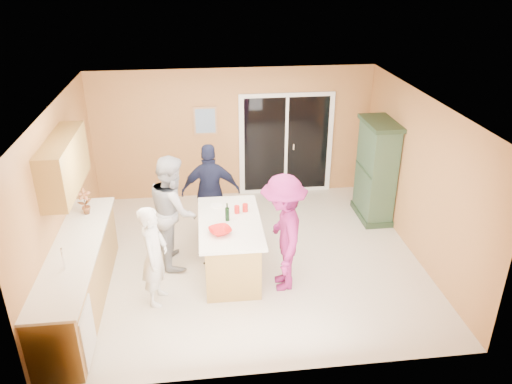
{
  "coord_description": "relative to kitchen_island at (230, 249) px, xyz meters",
  "views": [
    {
      "loc": [
        -0.7,
        -6.89,
        4.5
      ],
      "look_at": [
        0.15,
        0.1,
        1.15
      ],
      "focal_mm": 35.0,
      "sensor_mm": 36.0,
      "label": 1
    }
  ],
  "objects": [
    {
      "name": "wall_left",
      "position": [
        -2.45,
        0.35,
        0.88
      ],
      "size": [
        0.1,
        5.0,
        2.6
      ],
      "primitive_type": "cube",
      "color": "#EFA262",
      "rests_on": "ground"
    },
    {
      "name": "serving_bowl",
      "position": [
        -0.16,
        -0.34,
        0.52
      ],
      "size": [
        0.4,
        0.4,
        0.08
      ],
      "primitive_type": "imported",
      "rotation": [
        0.0,
        0.0,
        0.33
      ],
      "color": "red",
      "rests_on": "kitchen_island"
    },
    {
      "name": "tulip_vase",
      "position": [
        -2.15,
        0.43,
        0.72
      ],
      "size": [
        0.25,
        0.21,
        0.41
      ],
      "primitive_type": "imported",
      "rotation": [
        0.0,
        0.0,
        0.32
      ],
      "color": "red",
      "rests_on": "left_cabinet_run"
    },
    {
      "name": "floor",
      "position": [
        0.3,
        0.35,
        -0.42
      ],
      "size": [
        5.5,
        5.5,
        0.0
      ],
      "primitive_type": "plane",
      "color": "beige",
      "rests_on": "ground"
    },
    {
      "name": "wall_right",
      "position": [
        3.05,
        0.35,
        0.88
      ],
      "size": [
        0.1,
        5.0,
        2.6
      ],
      "primitive_type": "cube",
      "color": "#EFA262",
      "rests_on": "ground"
    },
    {
      "name": "woman_grey",
      "position": [
        -0.85,
        0.45,
        0.48
      ],
      "size": [
        0.81,
        0.97,
        1.81
      ],
      "primitive_type": "imported",
      "rotation": [
        0.0,
        0.0,
        1.72
      ],
      "color": "#AFAFB1",
      "rests_on": "floor"
    },
    {
      "name": "wine_bottle",
      "position": [
        -0.03,
        0.03,
        0.59
      ],
      "size": [
        0.07,
        0.07,
        0.29
      ],
      "rotation": [
        0.0,
        0.0,
        -0.29
      ],
      "color": "black",
      "rests_on": "kitchen_island"
    },
    {
      "name": "tumbler_near",
      "position": [
        0.13,
        0.25,
        0.54
      ],
      "size": [
        0.09,
        0.09,
        0.12
      ],
      "primitive_type": "cylinder",
      "rotation": [
        0.0,
        0.0,
        -0.11
      ],
      "color": "red",
      "rests_on": "kitchen_island"
    },
    {
      "name": "upper_cabinets",
      "position": [
        -2.28,
        0.15,
        1.45
      ],
      "size": [
        0.35,
        1.6,
        0.75
      ],
      "primitive_type": "cube",
      "color": "#A47A3F",
      "rests_on": "wall_left"
    },
    {
      "name": "woman_magenta",
      "position": [
        0.73,
        -0.43,
        0.47
      ],
      "size": [
        0.72,
        1.18,
        1.78
      ],
      "primitive_type": "imported",
      "rotation": [
        0.0,
        0.0,
        -1.62
      ],
      "color": "#801C60",
      "rests_on": "floor"
    },
    {
      "name": "woman_white",
      "position": [
        -1.09,
        -0.58,
        0.32
      ],
      "size": [
        0.47,
        0.61,
        1.5
      ],
      "primitive_type": "imported",
      "rotation": [
        0.0,
        0.0,
        1.35
      ],
      "color": "silver",
      "rests_on": "floor"
    },
    {
      "name": "green_hutch",
      "position": [
        2.79,
        1.52,
        0.49
      ],
      "size": [
        0.54,
        1.02,
        1.88
      ],
      "color": "#223723",
      "rests_on": "floor"
    },
    {
      "name": "tumbler_far",
      "position": [
        0.26,
        0.29,
        0.54
      ],
      "size": [
        0.1,
        0.1,
        0.13
      ],
      "primitive_type": "cylinder",
      "rotation": [
        0.0,
        0.0,
        -0.17
      ],
      "color": "red",
      "rests_on": "kitchen_island"
    },
    {
      "name": "kitchen_island",
      "position": [
        0.0,
        0.0,
        0.0
      ],
      "size": [
        0.95,
        1.73,
        0.9
      ],
      "rotation": [
        0.0,
        0.0,
        -0.01
      ],
      "color": "#A47A3F",
      "rests_on": "floor"
    },
    {
      "name": "woman_navy",
      "position": [
        -0.24,
        1.16,
        0.43
      ],
      "size": [
        1.02,
        0.46,
        1.71
      ],
      "primitive_type": "imported",
      "rotation": [
        0.0,
        0.0,
        3.1
      ],
      "color": "#1B1F3D",
      "rests_on": "floor"
    },
    {
      "name": "ceiling",
      "position": [
        0.3,
        0.35,
        2.18
      ],
      "size": [
        5.5,
        5.0,
        0.1
      ],
      "primitive_type": "cube",
      "color": "white",
      "rests_on": "wall_back"
    },
    {
      "name": "framed_picture",
      "position": [
        -0.25,
        2.82,
        1.18
      ],
      "size": [
        0.46,
        0.04,
        0.56
      ],
      "color": "tan",
      "rests_on": "wall_back"
    },
    {
      "name": "white_plate",
      "position": [
        -0.17,
        0.53,
        0.49
      ],
      "size": [
        0.25,
        0.25,
        0.01
      ],
      "primitive_type": "cylinder",
      "rotation": [
        0.0,
        0.0,
        -0.38
      ],
      "color": "white",
      "rests_on": "kitchen_island"
    },
    {
      "name": "sliding_door",
      "position": [
        1.35,
        2.81,
        0.63
      ],
      "size": [
        1.9,
        0.07,
        2.1
      ],
      "color": "white",
      "rests_on": "floor"
    },
    {
      "name": "wall_back",
      "position": [
        0.3,
        2.85,
        0.88
      ],
      "size": [
        5.5,
        0.1,
        2.6
      ],
      "primitive_type": "cube",
      "color": "#EFA262",
      "rests_on": "ground"
    },
    {
      "name": "left_cabinet_run",
      "position": [
        -2.15,
        -0.7,
        0.04
      ],
      "size": [
        0.65,
        3.05,
        1.24
      ],
      "color": "#A47A3F",
      "rests_on": "floor"
    },
    {
      "name": "wall_front",
      "position": [
        0.3,
        -2.15,
        0.88
      ],
      "size": [
        5.5,
        0.1,
        2.6
      ],
      "primitive_type": "cube",
      "color": "#EFA262",
      "rests_on": "ground"
    }
  ]
}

